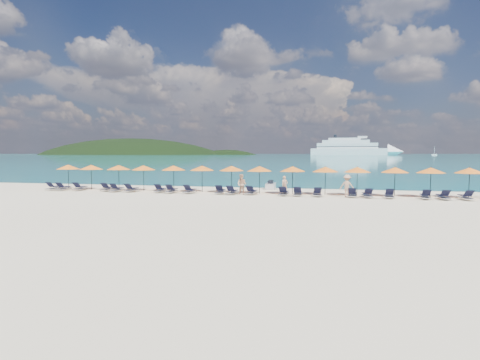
# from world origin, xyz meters

# --- Properties ---
(ground) EXTENTS (1400.00, 1400.00, 0.00)m
(ground) POSITION_xyz_m (0.00, 0.00, 0.00)
(ground) COLOR beige
(sea) EXTENTS (1600.00, 1300.00, 0.01)m
(sea) POSITION_xyz_m (0.00, 660.00, 0.01)
(sea) COLOR #1FA9B2
(sea) RESTS_ON ground
(headland_main) EXTENTS (374.00, 242.00, 126.50)m
(headland_main) POSITION_xyz_m (-300.00, 540.00, -38.00)
(headland_main) COLOR black
(headland_main) RESTS_ON ground
(headland_small) EXTENTS (162.00, 126.00, 85.50)m
(headland_small) POSITION_xyz_m (-150.00, 560.00, -35.00)
(headland_small) COLOR black
(headland_small) RESTS_ON ground
(cruise_ship) EXTENTS (120.41, 31.52, 33.15)m
(cruise_ship) POSITION_xyz_m (37.94, 534.13, 8.63)
(cruise_ship) COLOR white
(cruise_ship) RESTS_ON ground
(sailboat_near) EXTENTS (5.74, 1.91, 10.51)m
(sailboat_near) POSITION_xyz_m (124.39, 489.16, 1.08)
(sailboat_near) COLOR white
(sailboat_near) RESTS_ON ground
(jetski) EXTENTS (0.93, 2.18, 0.76)m
(jetski) POSITION_xyz_m (1.48, 9.09, 0.31)
(jetski) COLOR #BCBDC1
(jetski) RESTS_ON ground
(beachgoer_a) EXTENTS (0.65, 0.63, 1.50)m
(beachgoer_a) POSITION_xyz_m (3.33, 4.26, 0.75)
(beachgoer_a) COLOR tan
(beachgoer_a) RESTS_ON ground
(beachgoer_b) EXTENTS (0.89, 0.67, 1.63)m
(beachgoer_b) POSITION_xyz_m (0.01, 3.58, 0.81)
(beachgoer_b) COLOR tan
(beachgoer_b) RESTS_ON ground
(beachgoer_c) EXTENTS (1.17, 0.71, 1.69)m
(beachgoer_c) POSITION_xyz_m (8.07, 3.60, 0.84)
(beachgoer_c) COLOR tan
(beachgoer_c) RESTS_ON ground
(umbrella_0) EXTENTS (2.10, 2.10, 2.28)m
(umbrella_0) POSITION_xyz_m (-16.56, 4.87, 2.02)
(umbrella_0) COLOR black
(umbrella_0) RESTS_ON ground
(umbrella_1) EXTENTS (2.10, 2.10, 2.28)m
(umbrella_1) POSITION_xyz_m (-14.15, 4.80, 2.02)
(umbrella_1) COLOR black
(umbrella_1) RESTS_ON ground
(umbrella_2) EXTENTS (2.10, 2.10, 2.28)m
(umbrella_2) POSITION_xyz_m (-11.53, 4.97, 2.02)
(umbrella_2) COLOR black
(umbrella_2) RESTS_ON ground
(umbrella_3) EXTENTS (2.10, 2.10, 2.28)m
(umbrella_3) POSITION_xyz_m (-9.02, 4.77, 2.02)
(umbrella_3) COLOR black
(umbrella_3) RESTS_ON ground
(umbrella_4) EXTENTS (2.10, 2.10, 2.28)m
(umbrella_4) POSITION_xyz_m (-6.29, 4.91, 2.02)
(umbrella_4) COLOR black
(umbrella_4) RESTS_ON ground
(umbrella_5) EXTENTS (2.10, 2.10, 2.28)m
(umbrella_5) POSITION_xyz_m (-3.75, 4.99, 2.02)
(umbrella_5) COLOR black
(umbrella_5) RESTS_ON ground
(umbrella_6) EXTENTS (2.10, 2.10, 2.28)m
(umbrella_6) POSITION_xyz_m (-1.18, 4.99, 2.02)
(umbrella_6) COLOR black
(umbrella_6) RESTS_ON ground
(umbrella_7) EXTENTS (2.10, 2.10, 2.28)m
(umbrella_7) POSITION_xyz_m (1.21, 4.77, 2.02)
(umbrella_7) COLOR black
(umbrella_7) RESTS_ON ground
(umbrella_8) EXTENTS (2.10, 2.10, 2.28)m
(umbrella_8) POSITION_xyz_m (3.87, 5.03, 2.02)
(umbrella_8) COLOR black
(umbrella_8) RESTS_ON ground
(umbrella_9) EXTENTS (2.10, 2.10, 2.28)m
(umbrella_9) POSITION_xyz_m (6.45, 4.94, 2.02)
(umbrella_9) COLOR black
(umbrella_9) RESTS_ON ground
(umbrella_10) EXTENTS (2.10, 2.10, 2.28)m
(umbrella_10) POSITION_xyz_m (8.86, 4.83, 2.02)
(umbrella_10) COLOR black
(umbrella_10) RESTS_ON ground
(umbrella_11) EXTENTS (2.10, 2.10, 2.28)m
(umbrella_11) POSITION_xyz_m (11.60, 4.90, 2.02)
(umbrella_11) COLOR black
(umbrella_11) RESTS_ON ground
(umbrella_12) EXTENTS (2.10, 2.10, 2.28)m
(umbrella_12) POSITION_xyz_m (14.11, 4.87, 2.02)
(umbrella_12) COLOR black
(umbrella_12) RESTS_ON ground
(umbrella_13) EXTENTS (2.10, 2.10, 2.28)m
(umbrella_13) POSITION_xyz_m (16.75, 5.03, 2.02)
(umbrella_13) COLOR black
(umbrella_13) RESTS_ON ground
(lounger_0) EXTENTS (0.65, 1.71, 0.66)m
(lounger_0) POSITION_xyz_m (-17.18, 3.65, 0.24)
(lounger_0) COLOR silver
(lounger_0) RESTS_ON ground
(lounger_1) EXTENTS (0.76, 1.75, 0.66)m
(lounger_1) POSITION_xyz_m (-16.09, 3.48, 0.24)
(lounger_1) COLOR silver
(lounger_1) RESTS_ON ground
(lounger_2) EXTENTS (0.76, 1.75, 0.66)m
(lounger_2) POSITION_xyz_m (-14.67, 3.83, 0.24)
(lounger_2) COLOR silver
(lounger_2) RESTS_ON ground
(lounger_3) EXTENTS (0.78, 1.75, 0.66)m
(lounger_3) POSITION_xyz_m (-12.00, 3.87, 0.24)
(lounger_3) COLOR silver
(lounger_3) RESTS_ON ground
(lounger_4) EXTENTS (0.65, 1.71, 0.66)m
(lounger_4) POSITION_xyz_m (-10.90, 3.51, 0.24)
(lounger_4) COLOR silver
(lounger_4) RESTS_ON ground
(lounger_5) EXTENTS (0.68, 1.72, 0.66)m
(lounger_5) POSITION_xyz_m (-9.56, 3.59, 0.24)
(lounger_5) COLOR silver
(lounger_5) RESTS_ON ground
(lounger_6) EXTENTS (0.66, 1.71, 0.66)m
(lounger_6) POSITION_xyz_m (-6.97, 3.73, 0.24)
(lounger_6) COLOR silver
(lounger_6) RESTS_ON ground
(lounger_7) EXTENTS (0.72, 1.73, 0.66)m
(lounger_7) POSITION_xyz_m (-5.91, 3.52, 0.24)
(lounger_7) COLOR silver
(lounger_7) RESTS_ON ground
(lounger_8) EXTENTS (0.71, 1.73, 0.66)m
(lounger_8) POSITION_xyz_m (-4.36, 3.62, 0.24)
(lounger_8) COLOR silver
(lounger_8) RESTS_ON ground
(lounger_9) EXTENTS (0.77, 1.75, 0.66)m
(lounger_9) POSITION_xyz_m (-1.82, 3.77, 0.24)
(lounger_9) COLOR silver
(lounger_9) RESTS_ON ground
(lounger_10) EXTENTS (0.70, 1.73, 0.66)m
(lounger_10) POSITION_xyz_m (-0.76, 3.52, 0.24)
(lounger_10) COLOR silver
(lounger_10) RESTS_ON ground
(lounger_11) EXTENTS (0.77, 1.75, 0.66)m
(lounger_11) POSITION_xyz_m (0.78, 3.76, 0.24)
(lounger_11) COLOR silver
(lounger_11) RESTS_ON ground
(lounger_12) EXTENTS (0.69, 1.72, 0.66)m
(lounger_12) POSITION_xyz_m (3.34, 3.57, 0.24)
(lounger_12) COLOR silver
(lounger_12) RESTS_ON ground
(lounger_13) EXTENTS (0.66, 1.71, 0.66)m
(lounger_13) POSITION_xyz_m (4.42, 3.63, 0.24)
(lounger_13) COLOR silver
(lounger_13) RESTS_ON ground
(lounger_14) EXTENTS (0.76, 1.75, 0.66)m
(lounger_14) POSITION_xyz_m (5.89, 3.59, 0.24)
(lounger_14) COLOR silver
(lounger_14) RESTS_ON ground
(lounger_15) EXTENTS (0.76, 1.75, 0.66)m
(lounger_15) POSITION_xyz_m (8.47, 3.61, 0.24)
(lounger_15) COLOR silver
(lounger_15) RESTS_ON ground
(lounger_16) EXTENTS (0.77, 1.75, 0.66)m
(lounger_16) POSITION_xyz_m (9.52, 3.58, 0.24)
(lounger_16) COLOR silver
(lounger_16) RESTS_ON ground
(lounger_17) EXTENTS (0.73, 1.74, 0.66)m
(lounger_17) POSITION_xyz_m (11.05, 3.54, 0.24)
(lounger_17) COLOR silver
(lounger_17) RESTS_ON ground
(lounger_18) EXTENTS (0.72, 1.73, 0.66)m
(lounger_18) POSITION_xyz_m (13.48, 3.50, 0.24)
(lounger_18) COLOR silver
(lounger_18) RESTS_ON ground
(lounger_19) EXTENTS (0.71, 1.73, 0.66)m
(lounger_19) POSITION_xyz_m (14.65, 3.51, 0.24)
(lounger_19) COLOR silver
(lounger_19) RESTS_ON ground
(lounger_20) EXTENTS (0.76, 1.74, 0.66)m
(lounger_20) POSITION_xyz_m (16.13, 3.57, 0.24)
(lounger_20) COLOR silver
(lounger_20) RESTS_ON ground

